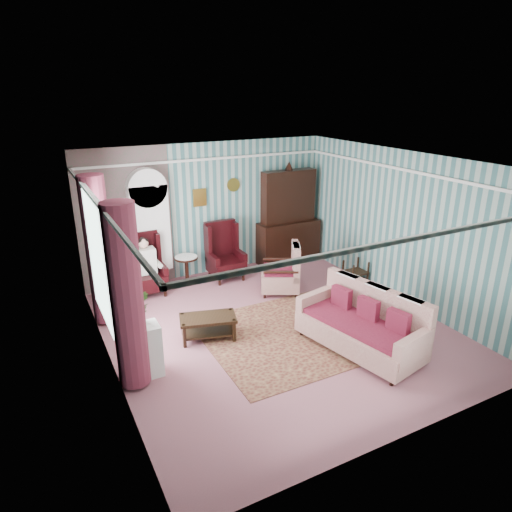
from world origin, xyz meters
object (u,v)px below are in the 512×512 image
floral_armchair (280,268)px  nest_table (355,272)px  wingback_left (146,265)px  coffee_table (208,328)px  seated_woman (146,267)px  sofa (360,320)px  dresser_hutch (289,214)px  wingback_right (226,252)px  bookcase (151,235)px  round_side_table (187,270)px  plant_stand (142,352)px

floral_armchair → nest_table: bearing=-76.6°
wingback_left → coffee_table: size_ratio=1.35×
wingback_left → seated_woman: bearing=0.0°
seated_woman → sofa: seated_woman is taller
dresser_hutch → seated_woman: size_ratio=2.00×
sofa → nest_table: bearing=-49.7°
wingback_right → seated_woman: size_ratio=1.06×
dresser_hutch → coffee_table: bearing=-140.9°
bookcase → wingback_right: bearing=-14.6°
round_side_table → wingback_left: bearing=-170.5°
bookcase → sofa: size_ratio=1.09×
wingback_right → plant_stand: size_ratio=1.56×
plant_stand → coffee_table: size_ratio=0.87×
dresser_hutch → floral_armchair: size_ratio=2.30×
dresser_hutch → wingback_left: (-3.50, -0.27, -0.55)m
sofa → floral_armchair: bearing=-12.0°
wingback_left → wingback_right: (1.75, 0.00, 0.00)m
bookcase → coffee_table: 2.77m
wingback_left → wingback_right: size_ratio=1.00×
wingback_right → round_side_table: (-0.85, 0.15, -0.33)m
sofa → plant_stand: bearing=62.6°
wingback_left → sofa: bearing=-56.2°
bookcase → plant_stand: bookcase is taller
round_side_table → nest_table: (3.17, -1.70, -0.03)m
dresser_hutch → nest_table: size_ratio=4.37×
dresser_hutch → wingback_right: bearing=-171.2°
bookcase → dresser_hutch: dresser_hutch is taller
round_side_table → floral_armchair: size_ratio=0.58×
plant_stand → round_side_table: bearing=59.6°
wingback_left → floral_armchair: 2.70m
dresser_hutch → seated_woman: (-3.50, -0.27, -0.59)m
dresser_hutch → wingback_left: bearing=-175.6°
plant_stand → bookcase: bearing=71.5°
bookcase → wingback_left: bearing=-122.7°
nest_table → plant_stand: 5.02m
bookcase → round_side_table: 1.07m
round_side_table → plant_stand: size_ratio=0.75×
bookcase → sofa: bookcase is taller
sofa → coffee_table: 2.49m
nest_table → coffee_table: size_ratio=0.58×
plant_stand → seated_woman: bearing=73.8°
bookcase → nest_table: 4.37m
wingback_left → sofa: (2.44, -3.65, -0.09)m
round_side_table → coffee_table: size_ratio=0.65×
wingback_right → coffee_table: size_ratio=1.35×
dresser_hutch → wingback_left: 3.55m
wingback_right → plant_stand: (-2.55, -2.75, -0.22)m
plant_stand → sofa: (3.24, -0.90, 0.14)m
wingback_left → floral_armchair: bearing=-25.0°
round_side_table → coffee_table: round_side_table is taller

